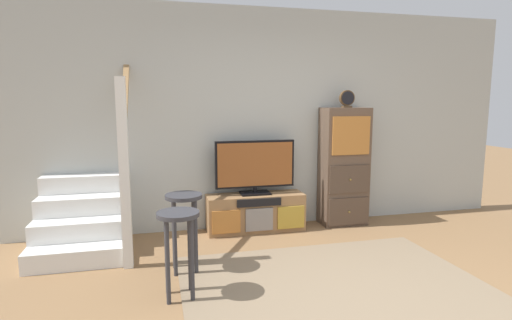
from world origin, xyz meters
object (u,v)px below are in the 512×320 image
object	(u,v)px
bar_stool_near	(179,234)
bar_stool_far	(184,215)
media_console	(256,212)
television	(255,166)
side_cabinet	(344,167)
desk_clock	(347,99)

from	to	relation	value
bar_stool_near	bar_stool_far	world-z (taller)	bar_stool_far
media_console	bar_stool_near	distance (m)	1.85
media_console	television	bearing A→B (deg)	90.00
side_cabinet	bar_stool_far	bearing A→B (deg)	-154.09
media_console	bar_stool_near	xyz separation A→B (m)	(-1.00, -1.52, 0.31)
media_console	bar_stool_far	distance (m)	1.40
desk_clock	bar_stool_far	size ratio (longest dim) A/B	0.29
media_console	bar_stool_far	bearing A→B (deg)	-132.63
bar_stool_near	desk_clock	bearing A→B (deg)	34.93
media_console	desk_clock	distance (m)	1.81
television	side_cabinet	size ratio (longest dim) A/B	0.65
bar_stool_near	bar_stool_far	distance (m)	0.52
bar_stool_far	side_cabinet	bearing A→B (deg)	25.91
media_console	bar_stool_far	world-z (taller)	bar_stool_far
bar_stool_far	desk_clock	bearing A→B (deg)	25.52
side_cabinet	desk_clock	world-z (taller)	desk_clock
media_console	television	distance (m)	0.58
media_console	television	world-z (taller)	television
media_console	bar_stool_far	xyz separation A→B (m)	(-0.93, -1.00, 0.32)
media_console	side_cabinet	xyz separation A→B (m)	(1.16, 0.01, 0.52)
television	bar_stool_near	size ratio (longest dim) A/B	1.36
desk_clock	bar_stool_near	distance (m)	2.86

